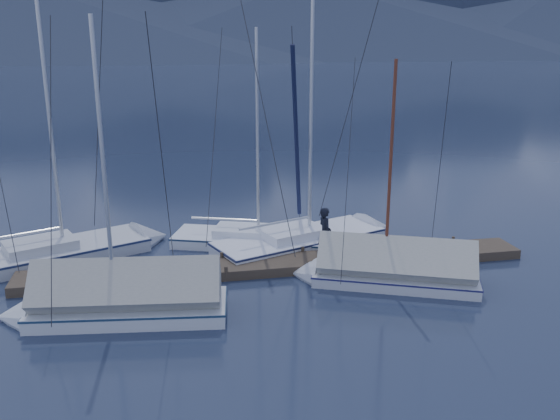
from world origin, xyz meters
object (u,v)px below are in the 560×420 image
(sailboat_open_left, at_px, (79,250))
(person, at_px, (325,233))
(sailboat_open_right, at_px, (321,239))
(sailboat_covered_near, at_px, (381,271))
(sailboat_open_mid, at_px, (271,242))
(sailboat_covered_far, at_px, (111,303))

(sailboat_open_left, height_order, person, sailboat_open_left)
(sailboat_open_right, bearing_deg, sailboat_covered_near, -77.52)
(sailboat_open_mid, height_order, sailboat_covered_near, sailboat_open_mid)
(sailboat_covered_near, bearing_deg, sailboat_covered_far, -174.03)
(sailboat_open_left, height_order, sailboat_open_right, sailboat_open_left)
(sailboat_open_right, bearing_deg, sailboat_open_left, 177.25)
(sailboat_open_left, xyz_separation_m, sailboat_covered_near, (10.28, -4.72, 0.22))
(sailboat_open_left, relative_size, sailboat_covered_near, 1.31)
(sailboat_open_left, xyz_separation_m, person, (8.79, -3.01, 1.10))
(person, bearing_deg, sailboat_covered_near, -148.42)
(sailboat_open_mid, height_order, sailboat_open_right, sailboat_open_right)
(person, bearing_deg, sailboat_open_right, -21.70)
(sailboat_open_mid, bearing_deg, sailboat_covered_far, -137.78)
(sailboat_covered_far, bearing_deg, person, 19.93)
(sailboat_covered_near, relative_size, sailboat_covered_far, 0.87)
(sailboat_covered_near, distance_m, sailboat_covered_far, 8.76)
(sailboat_open_left, relative_size, sailboat_covered_far, 1.13)
(sailboat_open_mid, relative_size, sailboat_covered_far, 0.97)
(sailboat_open_left, bearing_deg, sailboat_covered_far, -74.36)
(sailboat_open_right, relative_size, sailboat_covered_far, 1.12)
(sailboat_covered_far, bearing_deg, sailboat_covered_near, 5.97)
(sailboat_open_mid, height_order, sailboat_covered_far, sailboat_covered_far)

